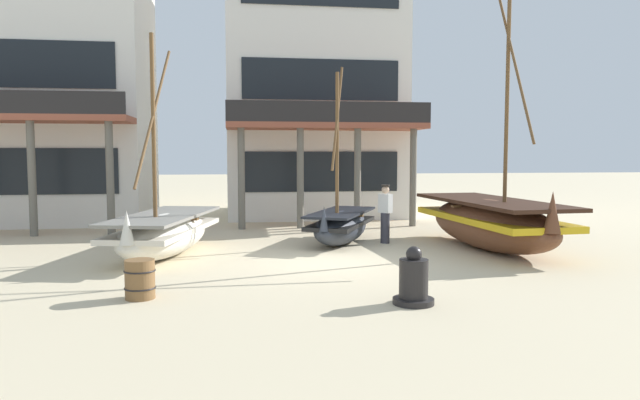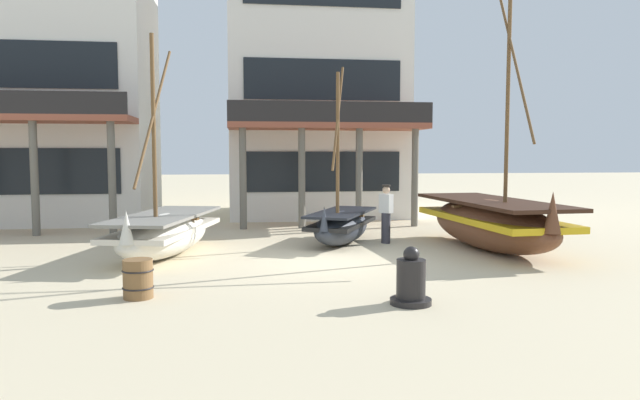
{
  "view_description": "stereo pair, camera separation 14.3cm",
  "coord_description": "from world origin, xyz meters",
  "px_view_note": "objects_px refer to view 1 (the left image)",
  "views": [
    {
      "loc": [
        -2.09,
        -13.42,
        2.57
      ],
      "look_at": [
        0.0,
        1.0,
        1.4
      ],
      "focal_mm": 32.46,
      "sensor_mm": 36.0,
      "label": 1
    },
    {
      "loc": [
        -1.95,
        -13.44,
        2.57
      ],
      "look_at": [
        0.0,
        1.0,
        1.4
      ],
      "focal_mm": 32.46,
      "sensor_mm": 36.0,
      "label": 2
    }
  ],
  "objects_px": {
    "harbor_building_main": "(311,89)",
    "harbor_building_annex": "(36,75)",
    "fishing_boat_centre_large": "(490,222)",
    "capstan_winch": "(414,281)",
    "fishing_boat_near_left": "(341,225)",
    "fishing_boat_far_right": "(164,232)",
    "fisherman_by_hull": "(385,214)",
    "wooden_barrel": "(140,279)"
  },
  "relations": [
    {
      "from": "fishing_boat_centre_large",
      "to": "harbor_building_main",
      "type": "distance_m",
      "value": 11.63
    },
    {
      "from": "fisherman_by_hull",
      "to": "fishing_boat_far_right",
      "type": "bearing_deg",
      "value": -168.78
    },
    {
      "from": "harbor_building_annex",
      "to": "fishing_boat_centre_large",
      "type": "bearing_deg",
      "value": -31.6
    },
    {
      "from": "fishing_boat_centre_large",
      "to": "capstan_winch",
      "type": "distance_m",
      "value": 6.46
    },
    {
      "from": "harbor_building_main",
      "to": "wooden_barrel",
      "type": "bearing_deg",
      "value": -108.94
    },
    {
      "from": "fishing_boat_near_left",
      "to": "fishing_boat_far_right",
      "type": "height_order",
      "value": "fishing_boat_far_right"
    },
    {
      "from": "wooden_barrel",
      "to": "harbor_building_main",
      "type": "relative_size",
      "value": 0.07
    },
    {
      "from": "wooden_barrel",
      "to": "fishing_boat_far_right",
      "type": "bearing_deg",
      "value": 91.41
    },
    {
      "from": "capstan_winch",
      "to": "wooden_barrel",
      "type": "relative_size",
      "value": 1.43
    },
    {
      "from": "fishing_boat_near_left",
      "to": "harbor_building_main",
      "type": "relative_size",
      "value": 0.47
    },
    {
      "from": "fishing_boat_centre_large",
      "to": "harbor_building_annex",
      "type": "distance_m",
      "value": 17.35
    },
    {
      "from": "harbor_building_annex",
      "to": "fishing_boat_near_left",
      "type": "bearing_deg",
      "value": -34.7
    },
    {
      "from": "capstan_winch",
      "to": "fishing_boat_far_right",
      "type": "bearing_deg",
      "value": 131.3
    },
    {
      "from": "capstan_winch",
      "to": "harbor_building_annex",
      "type": "bearing_deg",
      "value": 126.74
    },
    {
      "from": "wooden_barrel",
      "to": "harbor_building_main",
      "type": "bearing_deg",
      "value": 71.06
    },
    {
      "from": "fishing_boat_centre_large",
      "to": "fisherman_by_hull",
      "type": "relative_size",
      "value": 4.86
    },
    {
      "from": "fishing_boat_centre_large",
      "to": "fisherman_by_hull",
      "type": "xyz_separation_m",
      "value": [
        -2.54,
        1.43,
        0.08
      ]
    },
    {
      "from": "fishing_boat_near_left",
      "to": "harbor_building_annex",
      "type": "xyz_separation_m",
      "value": [
        -10.4,
        7.2,
        4.99
      ]
    },
    {
      "from": "fishing_boat_far_right",
      "to": "capstan_winch",
      "type": "relative_size",
      "value": 5.43
    },
    {
      "from": "fishing_boat_far_right",
      "to": "fisherman_by_hull",
      "type": "bearing_deg",
      "value": 11.22
    },
    {
      "from": "fishing_boat_centre_large",
      "to": "capstan_winch",
      "type": "bearing_deg",
      "value": -125.83
    },
    {
      "from": "fishing_boat_near_left",
      "to": "fisherman_by_hull",
      "type": "height_order",
      "value": "fishing_boat_near_left"
    },
    {
      "from": "fishing_boat_centre_large",
      "to": "capstan_winch",
      "type": "xyz_separation_m",
      "value": [
        -3.78,
        -5.23,
        -0.36
      ]
    },
    {
      "from": "fishing_boat_far_right",
      "to": "harbor_building_main",
      "type": "xyz_separation_m",
      "value": [
        5.0,
        9.85,
        4.72
      ]
    },
    {
      "from": "fishing_boat_near_left",
      "to": "harbor_building_annex",
      "type": "height_order",
      "value": "harbor_building_annex"
    },
    {
      "from": "fishing_boat_far_right",
      "to": "capstan_winch",
      "type": "distance_m",
      "value": 7.27
    },
    {
      "from": "capstan_winch",
      "to": "harbor_building_annex",
      "type": "height_order",
      "value": "harbor_building_annex"
    },
    {
      "from": "capstan_winch",
      "to": "harbor_building_main",
      "type": "xyz_separation_m",
      "value": [
        0.2,
        15.31,
        4.92
      ]
    },
    {
      "from": "fishing_boat_centre_large",
      "to": "fishing_boat_far_right",
      "type": "relative_size",
      "value": 1.51
    },
    {
      "from": "fishing_boat_far_right",
      "to": "fisherman_by_hull",
      "type": "distance_m",
      "value": 6.16
    },
    {
      "from": "fishing_boat_near_left",
      "to": "fishing_boat_far_right",
      "type": "xyz_separation_m",
      "value": [
        -4.77,
        -1.31,
        0.05
      ]
    },
    {
      "from": "fisherman_by_hull",
      "to": "capstan_winch",
      "type": "distance_m",
      "value": 6.79
    },
    {
      "from": "harbor_building_main",
      "to": "harbor_building_annex",
      "type": "xyz_separation_m",
      "value": [
        -10.63,
        -1.34,
        0.22
      ]
    },
    {
      "from": "fisherman_by_hull",
      "to": "capstan_winch",
      "type": "bearing_deg",
      "value": -100.55
    },
    {
      "from": "fishing_boat_far_right",
      "to": "harbor_building_annex",
      "type": "relative_size",
      "value": 0.49
    },
    {
      "from": "fishing_boat_far_right",
      "to": "wooden_barrel",
      "type": "bearing_deg",
      "value": -88.59
    },
    {
      "from": "fishing_boat_near_left",
      "to": "fishing_boat_far_right",
      "type": "relative_size",
      "value": 0.92
    },
    {
      "from": "fishing_boat_centre_large",
      "to": "wooden_barrel",
      "type": "xyz_separation_m",
      "value": [
        -8.47,
        -4.18,
        -0.4
      ]
    },
    {
      "from": "harbor_building_main",
      "to": "harbor_building_annex",
      "type": "height_order",
      "value": "harbor_building_annex"
    },
    {
      "from": "fishing_boat_near_left",
      "to": "capstan_winch",
      "type": "distance_m",
      "value": 6.77
    },
    {
      "from": "wooden_barrel",
      "to": "harbor_building_annex",
      "type": "relative_size",
      "value": 0.06
    },
    {
      "from": "capstan_winch",
      "to": "fishing_boat_near_left",
      "type": "bearing_deg",
      "value": 90.27
    }
  ]
}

